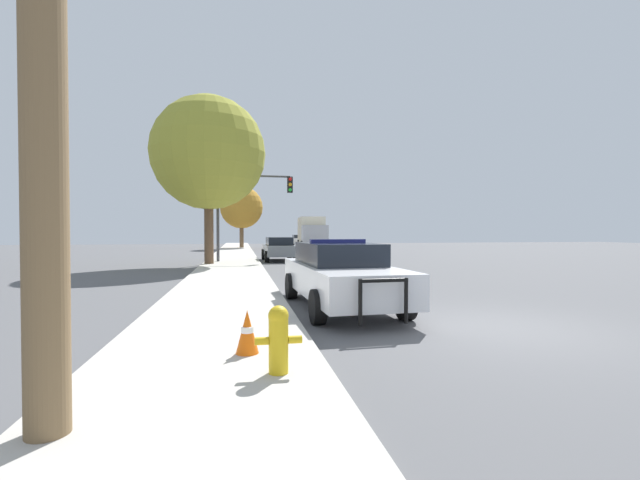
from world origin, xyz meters
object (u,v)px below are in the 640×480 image
at_px(car_background_distant, 299,240).
at_px(car_background_midblock, 279,248).
at_px(traffic_cone, 247,332).
at_px(traffic_light, 249,198).
at_px(tree_sidewalk_mid, 208,153).
at_px(fire_hydrant, 278,337).
at_px(tree_sidewalk_far, 242,207).
at_px(box_truck, 312,232).
at_px(police_car, 340,273).

distance_m(car_background_distant, car_background_midblock, 24.51).
xyz_separation_m(car_background_distant, traffic_cone, (-6.78, -44.00, -0.32)).
height_order(traffic_light, tree_sidewalk_mid, tree_sidewalk_mid).
bearing_deg(fire_hydrant, tree_sidewalk_far, 90.38).
distance_m(fire_hydrant, traffic_light, 19.39).
distance_m(tree_sidewalk_mid, tree_sidewalk_far, 21.76).
bearing_deg(tree_sidewalk_mid, traffic_cone, -84.35).
distance_m(traffic_light, tree_sidewalk_far, 20.03).
xyz_separation_m(fire_hydrant, tree_sidewalk_mid, (-1.99, 17.53, 5.21)).
height_order(fire_hydrant, box_truck, box_truck).
height_order(box_truck, tree_sidewalk_mid, tree_sidewalk_mid).
bearing_deg(fire_hydrant, box_truck, 79.85).
relative_size(fire_hydrant, car_background_distant, 0.19).
bearing_deg(traffic_cone, tree_sidewalk_mid, 95.65).
relative_size(car_background_distant, car_background_midblock, 0.99).
xyz_separation_m(car_background_midblock, box_truck, (4.40, 14.24, 0.93)).
xyz_separation_m(tree_sidewalk_mid, traffic_cone, (1.65, -16.64, -5.33)).
relative_size(police_car, traffic_cone, 9.10).
bearing_deg(car_background_distant, police_car, -95.31).
xyz_separation_m(traffic_light, car_background_midblock, (1.78, 1.66, -2.88)).
bearing_deg(tree_sidewalk_mid, box_truck, 64.74).
bearing_deg(traffic_light, tree_sidewalk_far, 91.02).
relative_size(box_truck, tree_sidewalk_far, 1.13).
bearing_deg(tree_sidewalk_mid, fire_hydrant, -83.52).
bearing_deg(tree_sidewalk_far, fire_hydrant, -89.62).
distance_m(police_car, traffic_light, 14.78).
bearing_deg(car_background_midblock, tree_sidewalk_mid, -140.63).
distance_m(traffic_light, tree_sidewalk_mid, 3.39).
bearing_deg(police_car, fire_hydrant, 66.23).
height_order(tree_sidewalk_mid, traffic_cone, tree_sidewalk_mid).
height_order(fire_hydrant, tree_sidewalk_mid, tree_sidewalk_mid).
xyz_separation_m(fire_hydrant, tree_sidewalk_far, (-0.26, 39.17, 3.66)).
height_order(traffic_light, car_background_midblock, traffic_light).
distance_m(fire_hydrant, car_background_distant, 45.35).
relative_size(car_background_distant, traffic_cone, 7.06).
bearing_deg(car_background_distant, box_truck, -89.74).
distance_m(box_truck, traffic_cone, 34.82).
relative_size(traffic_light, car_background_midblock, 1.16).
height_order(car_background_distant, tree_sidewalk_far, tree_sidewalk_far).
relative_size(car_background_distant, tree_sidewalk_far, 0.67).
xyz_separation_m(traffic_light, car_background_distant, (6.34, 25.74, -2.88)).
distance_m(police_car, car_background_midblock, 16.06).
xyz_separation_m(car_background_midblock, tree_sidewalk_far, (-2.13, 18.36, 3.45)).
xyz_separation_m(traffic_light, tree_sidewalk_mid, (-2.09, -1.62, 2.13)).
bearing_deg(car_background_midblock, traffic_light, -137.92).
distance_m(police_car, box_truck, 30.64).
bearing_deg(car_background_midblock, car_background_distant, 78.35).
height_order(car_background_midblock, tree_sidewalk_far, tree_sidewalk_far).
relative_size(car_background_midblock, traffic_cone, 7.14).
xyz_separation_m(car_background_distant, box_truck, (-0.16, -9.84, 0.94)).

